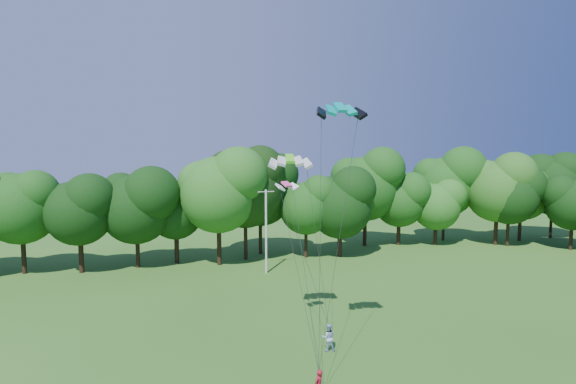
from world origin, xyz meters
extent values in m
cylinder|color=silver|center=(2.09, 29.48, 4.47)|extent=(0.22, 0.22, 8.94)
cube|color=silver|center=(2.09, 29.48, 8.72)|extent=(1.79, 0.23, 0.08)
imported|color=#ACC2EF|center=(1.76, 10.43, 0.92)|extent=(1.03, 0.88, 1.84)
cube|color=#04948C|center=(1.61, 8.55, 15.61)|extent=(2.89, 1.48, 0.71)
cube|color=#53DD21|center=(0.08, 13.70, 12.53)|extent=(3.07, 1.79, 0.66)
cube|color=#FF46A3|center=(-0.37, 12.90, 10.84)|extent=(1.68, 1.13, 0.37)
cylinder|color=#331D14|center=(1.10, 35.90, 2.42)|extent=(0.44, 0.44, 4.84)
ellipsoid|color=black|center=(1.10, 35.90, 8.80)|extent=(9.68, 9.68, 10.56)
cylinder|color=#302213|center=(35.69, 34.51, 2.31)|extent=(0.50, 0.50, 4.62)
ellipsoid|color=#28571A|center=(35.69, 34.51, 8.39)|extent=(9.23, 9.23, 10.07)
camera|label=1|loc=(-8.62, -16.01, 13.27)|focal=28.00mm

